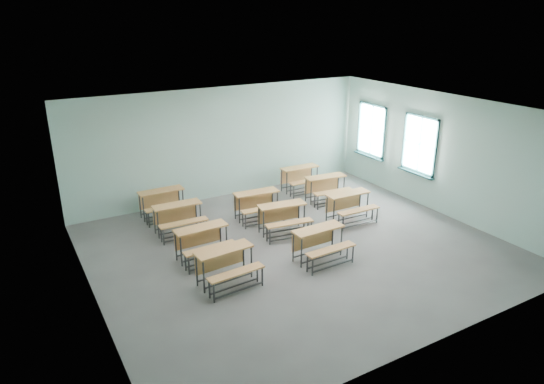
{
  "coord_description": "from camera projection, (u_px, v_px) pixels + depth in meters",
  "views": [
    {
      "loc": [
        -5.54,
        -8.42,
        5.15
      ],
      "look_at": [
        -0.01,
        1.2,
        1.0
      ],
      "focal_mm": 32.0,
      "sensor_mm": 36.0,
      "label": 1
    }
  ],
  "objects": [
    {
      "name": "room",
      "position": [
        302.0,
        182.0,
        10.73
      ],
      "size": [
        9.04,
        8.04,
        3.24
      ],
      "color": "slate",
      "rests_on": "ground"
    },
    {
      "name": "desk_unit_r2c0",
      "position": [
        179.0,
        215.0,
        11.81
      ],
      "size": [
        1.2,
        0.82,
        0.74
      ],
      "rotation": [
        0.0,
        0.0,
        -0.02
      ],
      "color": "#C48547",
      "rests_on": "ground"
    },
    {
      "name": "desk_unit_r2c1",
      "position": [
        258.0,
        202.0,
        12.63
      ],
      "size": [
        1.24,
        0.89,
        0.74
      ],
      "rotation": [
        0.0,
        0.0,
        -0.09
      ],
      "color": "#C48547",
      "rests_on": "ground"
    },
    {
      "name": "desk_unit_r1c2",
      "position": [
        350.0,
        203.0,
        12.54
      ],
      "size": [
        1.2,
        0.82,
        0.74
      ],
      "rotation": [
        0.0,
        0.0,
        -0.02
      ],
      "color": "#C48547",
      "rests_on": "ground"
    },
    {
      "name": "desk_unit_r1c1",
      "position": [
        283.0,
        215.0,
        11.81
      ],
      "size": [
        1.27,
        0.94,
        0.74
      ],
      "rotation": [
        0.0,
        0.0,
        -0.14
      ],
      "color": "#C48547",
      "rests_on": "ground"
    },
    {
      "name": "desk_unit_r1c0",
      "position": [
        203.0,
        239.0,
        10.56
      ],
      "size": [
        1.2,
        0.82,
        0.74
      ],
      "rotation": [
        0.0,
        0.0,
        0.03
      ],
      "color": "#C48547",
      "rests_on": "ground"
    },
    {
      "name": "desk_unit_r3c2",
      "position": [
        301.0,
        175.0,
        14.64
      ],
      "size": [
        1.19,
        0.81,
        0.74
      ],
      "rotation": [
        0.0,
        0.0,
        -0.02
      ],
      "color": "#C48547",
      "rests_on": "ground"
    },
    {
      "name": "desk_unit_r3c0",
      "position": [
        163.0,
        200.0,
        12.74
      ],
      "size": [
        1.18,
        0.8,
        0.74
      ],
      "rotation": [
        0.0,
        0.0,
        0.01
      ],
      "color": "#C48547",
      "rests_on": "ground"
    },
    {
      "name": "desk_unit_r2c2",
      "position": [
        327.0,
        185.0,
        13.81
      ],
      "size": [
        1.25,
        0.9,
        0.74
      ],
      "rotation": [
        0.0,
        0.0,
        -0.1
      ],
      "color": "#C48547",
      "rests_on": "ground"
    },
    {
      "name": "desk_unit_r0c0",
      "position": [
        227.0,
        262.0,
        9.59
      ],
      "size": [
        1.23,
        0.87,
        0.74
      ],
      "rotation": [
        0.0,
        0.0,
        0.07
      ],
      "color": "#C48547",
      "rests_on": "ground"
    },
    {
      "name": "desk_unit_r0c1",
      "position": [
        321.0,
        240.0,
        10.51
      ],
      "size": [
        1.2,
        0.82,
        0.74
      ],
      "rotation": [
        0.0,
        0.0,
        0.03
      ],
      "color": "#C48547",
      "rests_on": "ground"
    }
  ]
}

